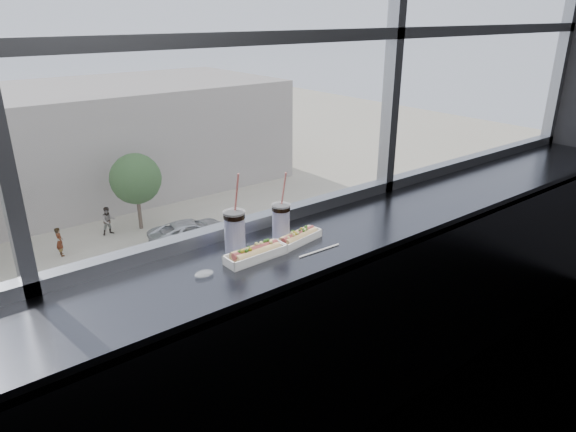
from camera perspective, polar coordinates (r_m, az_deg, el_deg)
wall_back_lower at (r=2.82m, az=-4.20°, el=-11.86°), size 6.00×0.00×6.00m
counter at (r=2.36m, az=-0.79°, el=-4.28°), size 6.00×0.55×0.06m
counter_fascia at (r=2.48m, az=3.02°, el=-17.23°), size 6.00×0.04×1.04m
hotdog_tray_left at (r=2.25m, az=-3.60°, el=-4.11°), size 0.29×0.10×0.07m
hotdog_tray_right at (r=2.40m, az=1.15°, el=-2.36°), size 0.27×0.13×0.06m
soda_cup_left at (r=2.29m, az=-5.94°, el=-1.51°), size 0.10×0.10×0.37m
soda_cup_right at (r=2.41m, az=-0.79°, el=-0.45°), size 0.09×0.09×0.33m
loose_straw at (r=2.33m, az=3.51°, el=-3.85°), size 0.23×0.02×0.01m
wrapper at (r=2.14m, az=-9.31°, el=-6.34°), size 0.09×0.06×0.02m
car_near_e at (r=25.75m, az=0.08°, el=-5.76°), size 3.73×7.21×2.30m
car_near_d at (r=23.60m, az=-9.16°, el=-9.42°), size 3.09×5.92×1.89m
car_far_c at (r=31.42m, az=-10.75°, el=-1.34°), size 3.00×5.82×1.86m
pedestrian_d at (r=33.91m, az=-19.36°, el=-0.22°), size 0.97×0.73×2.18m
pedestrian_c at (r=31.99m, az=-24.08°, el=-2.33°), size 0.70×0.93×2.09m
tree_right at (r=33.49m, az=-16.57°, el=3.98°), size 3.21×3.21×5.01m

